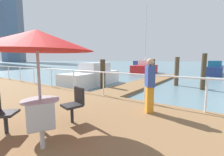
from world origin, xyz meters
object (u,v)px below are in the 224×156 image
(cafe_chair_0, at_px, (75,102))
(cafe_chair_2, at_px, (41,123))
(moored_boat_0, at_px, (145,68))
(moored_boat_2, at_px, (142,67))
(patio_umbrella, at_px, (37,40))
(cafe_table_round, at_px, (40,103))
(cafe_chair_1, at_px, (0,110))
(moored_boat_5, at_px, (215,69))
(moored_boat_1, at_px, (93,76))
(pedestrian_1, at_px, (150,85))

(cafe_chair_0, bearing_deg, cafe_chair_2, -156.61)
(moored_boat_0, distance_m, moored_boat_2, 6.78)
(moored_boat_0, relative_size, moored_boat_2, 1.63)
(moored_boat_2, bearing_deg, patio_umbrella, -160.82)
(cafe_table_round, xyz_separation_m, cafe_chair_1, (-0.57, 0.63, -0.14))
(moored_boat_0, bearing_deg, moored_boat_2, 27.85)
(cafe_chair_0, distance_m, cafe_chair_1, 1.62)
(moored_boat_5, relative_size, cafe_chair_1, 8.17)
(cafe_table_round, relative_size, cafe_chair_2, 0.89)
(cafe_table_round, distance_m, cafe_chair_1, 0.86)
(moored_boat_0, relative_size, cafe_chair_0, 10.64)
(moored_boat_1, xyz_separation_m, pedestrian_1, (-4.59, -6.48, 0.57))
(moored_boat_5, xyz_separation_m, cafe_chair_2, (-23.17, 2.12, 0.19))
(moored_boat_0, bearing_deg, moored_boat_1, -177.01)
(moored_boat_0, height_order, cafe_chair_0, moored_boat_0)
(moored_boat_1, xyz_separation_m, moored_boat_5, (15.56, -7.81, 0.04))
(moored_boat_0, xyz_separation_m, cafe_chair_2, (-19.55, -6.31, 0.16))
(moored_boat_0, relative_size, pedestrian_1, 5.76)
(pedestrian_1, bearing_deg, moored_boat_5, -3.79)
(moored_boat_1, bearing_deg, cafe_chair_0, -141.01)
(moored_boat_2, height_order, pedestrian_1, pedestrian_1)
(moored_boat_5, bearing_deg, patio_umbrella, 172.83)
(patio_umbrella, xyz_separation_m, cafe_chair_0, (0.82, -0.20, -1.50))
(moored_boat_1, relative_size, moored_boat_2, 0.95)
(moored_boat_0, height_order, moored_boat_1, moored_boat_0)
(moored_boat_1, xyz_separation_m, patio_umbrella, (-7.19, -4.95, 1.74))
(moored_boat_0, height_order, moored_boat_2, moored_boat_0)
(moored_boat_2, height_order, moored_boat_5, moored_boat_5)
(cafe_chair_1, bearing_deg, cafe_chair_2, -83.78)
(pedestrian_1, bearing_deg, cafe_chair_1, 145.70)
(cafe_table_round, height_order, cafe_chair_2, cafe_chair_2)
(patio_umbrella, bearing_deg, moored_boat_2, 19.18)
(moored_boat_5, height_order, cafe_table_round, moored_boat_5)
(cafe_chair_2, height_order, pedestrian_1, pedestrian_1)
(cafe_table_round, height_order, cafe_chair_1, cafe_chair_1)
(cafe_chair_1, bearing_deg, moored_boat_1, 29.10)
(cafe_table_round, relative_size, cafe_chair_1, 0.89)
(moored_boat_5, xyz_separation_m, pedestrian_1, (-20.16, 1.33, 0.52))
(moored_boat_5, xyz_separation_m, cafe_chair_0, (-21.93, 2.66, 0.19))
(moored_boat_2, xyz_separation_m, patio_umbrella, (-25.13, -8.74, 1.77))
(cafe_table_round, xyz_separation_m, cafe_chair_2, (-0.42, -0.74, -0.14))
(cafe_chair_2, distance_m, pedestrian_1, 3.14)
(cafe_chair_2, bearing_deg, moored_boat_2, 20.37)
(moored_boat_1, bearing_deg, cafe_chair_2, -143.20)
(moored_boat_5, relative_size, cafe_chair_2, 8.17)
(moored_boat_2, bearing_deg, cafe_chair_0, -159.79)
(cafe_chair_1, bearing_deg, pedestrian_1, -34.30)
(pedestrian_1, bearing_deg, moored_boat_0, 23.25)
(moored_boat_2, distance_m, cafe_chair_1, 26.95)
(cafe_chair_0, relative_size, pedestrian_1, 0.54)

